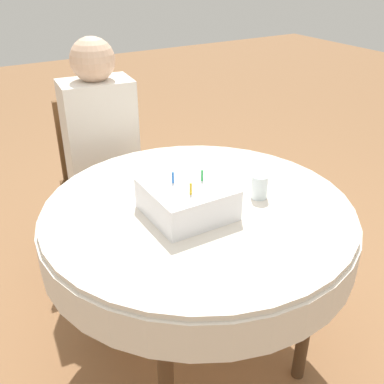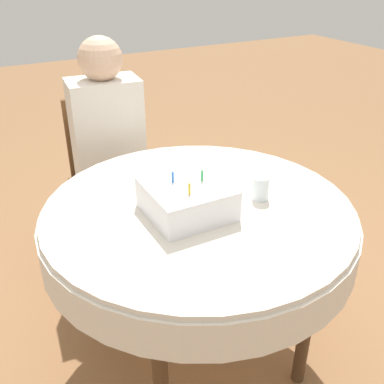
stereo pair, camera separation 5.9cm
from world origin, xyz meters
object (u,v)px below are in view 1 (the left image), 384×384
object	(u,v)px
chair	(102,178)
person	(102,142)
drinking_glass	(259,187)
birthday_cake	(187,199)

from	to	relation	value
chair	person	distance (m)	0.25
chair	drinking_glass	xyz separation A→B (m)	(0.27, -0.93, 0.30)
person	birthday_cake	xyz separation A→B (m)	(-0.00, -0.81, 0.08)
chair	person	bearing A→B (deg)	-90.00
chair	person	xyz separation A→B (m)	(-0.01, -0.09, 0.24)
person	drinking_glass	world-z (taller)	person
person	birthday_cake	world-z (taller)	person
birthday_cake	drinking_glass	distance (m)	0.28
birthday_cake	drinking_glass	bearing A→B (deg)	-7.48
birthday_cake	person	bearing A→B (deg)	89.89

